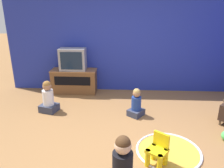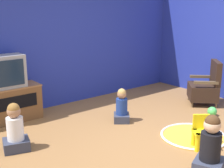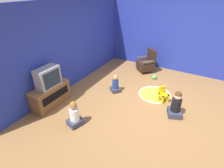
{
  "view_description": "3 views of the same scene",
  "coord_description": "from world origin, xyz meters",
  "px_view_note": "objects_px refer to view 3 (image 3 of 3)",
  "views": [
    {
      "loc": [
        -0.11,
        -2.91,
        2.04
      ],
      "look_at": [
        -0.3,
        0.67,
        0.78
      ],
      "focal_mm": 35.0,
      "sensor_mm": 36.0,
      "label": 1
    },
    {
      "loc": [
        -3.05,
        -2.71,
        1.93
      ],
      "look_at": [
        -0.28,
        0.72,
        0.78
      ],
      "focal_mm": 50.0,
      "sensor_mm": 36.0,
      "label": 2
    },
    {
      "loc": [
        -3.94,
        -1.23,
        2.94
      ],
      "look_at": [
        -0.63,
        0.68,
        0.75
      ],
      "focal_mm": 28.0,
      "sensor_mm": 36.0,
      "label": 3
    }
  ],
  "objects_px": {
    "television": "(48,77)",
    "toy_ball": "(154,77)",
    "tv_cabinet": "(51,95)",
    "child_watching_center": "(74,115)",
    "black_armchair": "(147,63)",
    "child_watching_left": "(176,106)",
    "child_watching_right": "(115,84)",
    "yellow_kid_chair": "(163,95)"
  },
  "relations": [
    {
      "from": "television",
      "to": "toy_ball",
      "type": "height_order",
      "value": "television"
    },
    {
      "from": "tv_cabinet",
      "to": "child_watching_center",
      "type": "relative_size",
      "value": 1.68
    },
    {
      "from": "tv_cabinet",
      "to": "black_armchair",
      "type": "xyz_separation_m",
      "value": [
        3.37,
        -1.51,
        0.03
      ]
    },
    {
      "from": "child_watching_left",
      "to": "toy_ball",
      "type": "height_order",
      "value": "child_watching_left"
    },
    {
      "from": "toy_ball",
      "to": "child_watching_left",
      "type": "bearing_deg",
      "value": -147.24
    },
    {
      "from": "black_armchair",
      "to": "child_watching_left",
      "type": "distance_m",
      "value": 2.65
    },
    {
      "from": "toy_ball",
      "to": "child_watching_right",
      "type": "bearing_deg",
      "value": 150.67
    },
    {
      "from": "tv_cabinet",
      "to": "black_armchair",
      "type": "distance_m",
      "value": 3.69
    },
    {
      "from": "tv_cabinet",
      "to": "child_watching_center",
      "type": "bearing_deg",
      "value": -105.38
    },
    {
      "from": "black_armchair",
      "to": "child_watching_right",
      "type": "xyz_separation_m",
      "value": [
        -1.88,
        0.31,
        -0.09
      ]
    },
    {
      "from": "child_watching_right",
      "to": "yellow_kid_chair",
      "type": "bearing_deg",
      "value": -133.3
    },
    {
      "from": "black_armchair",
      "to": "child_watching_left",
      "type": "xyz_separation_m",
      "value": [
        -2.14,
        -1.56,
        -0.03
      ]
    },
    {
      "from": "black_armchair",
      "to": "yellow_kid_chair",
      "type": "bearing_deg",
      "value": -11.74
    },
    {
      "from": "black_armchair",
      "to": "child_watching_right",
      "type": "height_order",
      "value": "black_armchair"
    },
    {
      "from": "child_watching_left",
      "to": "toy_ball",
      "type": "distance_m",
      "value": 2.01
    },
    {
      "from": "television",
      "to": "child_watching_center",
      "type": "relative_size",
      "value": 0.94
    },
    {
      "from": "tv_cabinet",
      "to": "television",
      "type": "bearing_deg",
      "value": -90.0
    },
    {
      "from": "television",
      "to": "black_armchair",
      "type": "distance_m",
      "value": 3.71
    },
    {
      "from": "black_armchair",
      "to": "child_watching_left",
      "type": "height_order",
      "value": "black_armchair"
    },
    {
      "from": "yellow_kid_chair",
      "to": "child_watching_right",
      "type": "xyz_separation_m",
      "value": [
        -0.21,
        1.44,
        0.05
      ]
    },
    {
      "from": "child_watching_center",
      "to": "yellow_kid_chair",
      "type": "bearing_deg",
      "value": -21.81
    },
    {
      "from": "television",
      "to": "toy_ball",
      "type": "relative_size",
      "value": 3.85
    },
    {
      "from": "yellow_kid_chair",
      "to": "child_watching_left",
      "type": "xyz_separation_m",
      "value": [
        -0.47,
        -0.44,
        0.11
      ]
    },
    {
      "from": "black_armchair",
      "to": "child_watching_right",
      "type": "bearing_deg",
      "value": -55.18
    },
    {
      "from": "child_watching_right",
      "to": "toy_ball",
      "type": "xyz_separation_m",
      "value": [
        1.42,
        -0.8,
        -0.17
      ]
    },
    {
      "from": "yellow_kid_chair",
      "to": "child_watching_left",
      "type": "relative_size",
      "value": 0.64
    },
    {
      "from": "tv_cabinet",
      "to": "toy_ball",
      "type": "distance_m",
      "value": 3.53
    },
    {
      "from": "toy_ball",
      "to": "child_watching_center",
      "type": "bearing_deg",
      "value": 164.4
    },
    {
      "from": "child_watching_left",
      "to": "child_watching_right",
      "type": "bearing_deg",
      "value": 60.21
    },
    {
      "from": "black_armchair",
      "to": "tv_cabinet",
      "type": "bearing_deg",
      "value": -69.88
    },
    {
      "from": "child_watching_left",
      "to": "child_watching_center",
      "type": "xyz_separation_m",
      "value": [
        -1.53,
        1.97,
        -0.02
      ]
    },
    {
      "from": "television",
      "to": "child_watching_center",
      "type": "height_order",
      "value": "television"
    },
    {
      "from": "tv_cabinet",
      "to": "television",
      "type": "distance_m",
      "value": 0.55
    },
    {
      "from": "tv_cabinet",
      "to": "black_armchair",
      "type": "relative_size",
      "value": 1.29
    },
    {
      "from": "child_watching_left",
      "to": "child_watching_center",
      "type": "bearing_deg",
      "value": 105.83
    },
    {
      "from": "child_watching_left",
      "to": "toy_ball",
      "type": "xyz_separation_m",
      "value": [
        1.68,
        1.08,
        -0.23
      ]
    },
    {
      "from": "television",
      "to": "black_armchair",
      "type": "xyz_separation_m",
      "value": [
        3.37,
        -1.48,
        -0.52
      ]
    },
    {
      "from": "yellow_kid_chair",
      "to": "child_watching_right",
      "type": "bearing_deg",
      "value": 134.66
    },
    {
      "from": "television",
      "to": "child_watching_right",
      "type": "height_order",
      "value": "television"
    },
    {
      "from": "black_armchair",
      "to": "child_watching_center",
      "type": "bearing_deg",
      "value": -52.15
    },
    {
      "from": "television",
      "to": "tv_cabinet",
      "type": "bearing_deg",
      "value": 90.0
    },
    {
      "from": "tv_cabinet",
      "to": "child_watching_right",
      "type": "bearing_deg",
      "value": -38.79
    }
  ]
}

